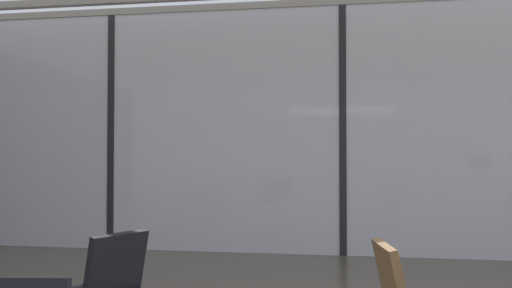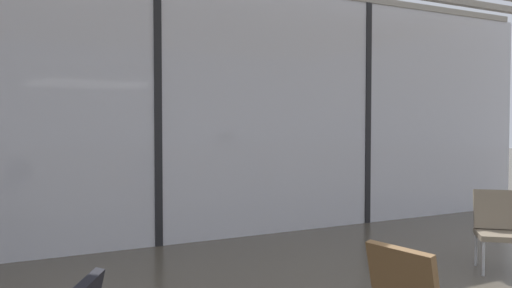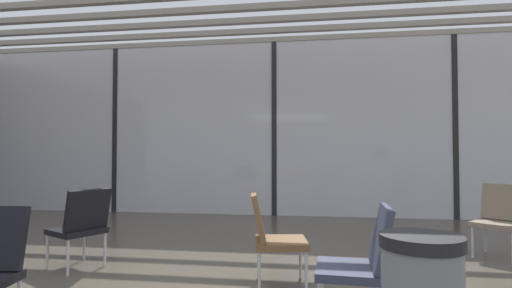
# 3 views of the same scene
# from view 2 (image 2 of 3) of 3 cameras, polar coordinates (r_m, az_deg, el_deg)

# --- Properties ---
(glass_curtain_wall) EXTENTS (14.00, 0.08, 3.58)m
(glass_curtain_wall) POSITION_cam_2_polar(r_m,az_deg,el_deg) (6.84, -11.02, 3.65)
(glass_curtain_wall) COLOR silver
(glass_curtain_wall) RESTS_ON ground
(window_mullion_1) EXTENTS (0.10, 0.12, 3.58)m
(window_mullion_1) POSITION_cam_2_polar(r_m,az_deg,el_deg) (6.84, -11.02, 3.65)
(window_mullion_1) COLOR black
(window_mullion_1) RESTS_ON ground
(window_mullion_2) EXTENTS (0.10, 0.12, 3.58)m
(window_mullion_2) POSITION_cam_2_polar(r_m,az_deg,el_deg) (8.52, 12.25, 3.33)
(window_mullion_2) COLOR black
(window_mullion_2) RESTS_ON ground
(parked_airplane) EXTENTS (11.35, 4.12, 4.12)m
(parked_airplane) POSITION_cam_2_polar(r_m,az_deg,el_deg) (12.22, -13.87, 4.22)
(parked_airplane) COLOR #B2BCD6
(parked_airplane) RESTS_ON ground
(lounge_chair_4) EXTENTS (0.71, 0.71, 0.87)m
(lounge_chair_4) POSITION_cam_2_polar(r_m,az_deg,el_deg) (6.30, 25.53, -8.21)
(lounge_chair_4) COLOR #7F705B
(lounge_chair_4) RESTS_ON ground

